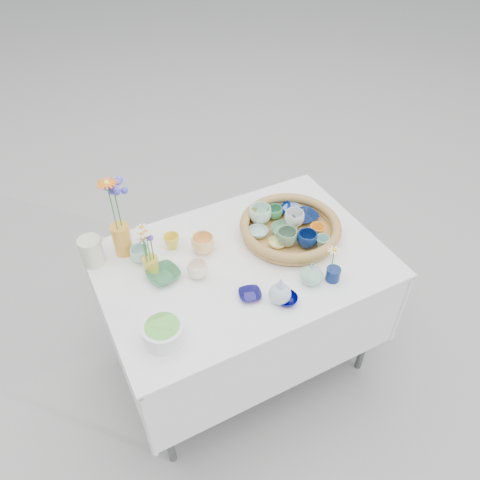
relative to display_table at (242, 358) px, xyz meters
name	(u,v)px	position (x,y,z in m)	size (l,w,h in m)	color
ground	(242,358)	(0.00, 0.00, 0.00)	(80.00, 80.00, 0.00)	#97968F
display_table	(242,358)	(0.00, 0.00, 0.00)	(1.26, 0.86, 0.77)	white
wicker_tray	(290,228)	(0.28, 0.05, 0.80)	(0.47, 0.47, 0.08)	#9F6D37
tray_ceramic_0	(278,208)	(0.31, 0.21, 0.80)	(0.12, 0.12, 0.04)	navy
tray_ceramic_1	(305,217)	(0.39, 0.10, 0.80)	(0.12, 0.12, 0.03)	#091942
tray_ceramic_2	(317,231)	(0.37, -0.04, 0.82)	(0.07, 0.07, 0.06)	orange
tray_ceramic_3	(284,231)	(0.24, 0.05, 0.80)	(0.12, 0.12, 0.04)	#598F65
tray_ceramic_4	(287,237)	(0.22, -0.01, 0.82)	(0.10, 0.10, 0.08)	slate
tray_ceramic_5	(258,232)	(0.14, 0.10, 0.80)	(0.09, 0.09, 0.03)	#99BDB6
tray_ceramic_6	(260,215)	(0.19, 0.18, 0.83)	(0.11, 0.11, 0.09)	silver
tray_ceramic_7	(294,219)	(0.32, 0.08, 0.82)	(0.09, 0.09, 0.07)	white
tray_ceramic_8	(293,210)	(0.37, 0.17, 0.79)	(0.09, 0.09, 0.02)	#739CD2
tray_ceramic_9	(307,239)	(0.30, -0.07, 0.82)	(0.09, 0.09, 0.07)	navy
tray_ceramic_10	(277,243)	(0.18, 0.00, 0.80)	(0.08, 0.08, 0.03)	#FEFC92
tray_ceramic_11	(322,242)	(0.35, -0.11, 0.81)	(0.06, 0.06, 0.06)	#77B7A8
tray_ceramic_12	(275,213)	(0.27, 0.17, 0.81)	(0.08, 0.08, 0.06)	#47A355
loose_ceramic_0	(172,241)	(-0.24, 0.22, 0.80)	(0.07, 0.07, 0.07)	yellow
loose_ceramic_1	(203,244)	(-0.13, 0.13, 0.81)	(0.11, 0.11, 0.08)	#FFC678
loose_ceramic_2	(163,275)	(-0.35, 0.06, 0.78)	(0.14, 0.14, 0.03)	#37784B
loose_ceramic_3	(198,270)	(-0.21, 0.00, 0.80)	(0.09, 0.09, 0.07)	#FFECCF
loose_ceramic_4	(250,295)	(-0.07, -0.21, 0.78)	(0.09, 0.09, 0.02)	#141157
loose_ceramic_5	(140,254)	(-0.40, 0.21, 0.80)	(0.09, 0.09, 0.07)	#A9D2C3
loose_ceramic_6	(287,299)	(0.05, -0.30, 0.78)	(0.09, 0.09, 0.03)	#000155
fluted_bowl	(163,333)	(-0.46, -0.24, 0.81)	(0.16, 0.16, 0.08)	white
bud_vase_paleblue	(280,290)	(0.02, -0.28, 0.83)	(0.09, 0.09, 0.14)	#A8BDD1
bud_vase_seafoam	(312,273)	(0.20, -0.25, 0.82)	(0.10, 0.10, 0.10)	#8FC4A9
bud_vase_cobalt	(333,274)	(0.29, -0.28, 0.80)	(0.06, 0.06, 0.06)	#091C52
single_daisy	(333,259)	(0.28, -0.27, 0.88)	(0.07, 0.07, 0.12)	white
tall_vase_yellow	(122,239)	(-0.45, 0.29, 0.84)	(0.08, 0.08, 0.15)	gold
gerbera	(112,207)	(-0.46, 0.28, 1.04)	(0.10, 0.10, 0.26)	orange
hydrangea	(118,209)	(-0.44, 0.29, 1.01)	(0.07, 0.07, 0.26)	#3C3CBE
white_pitcher	(92,251)	(-0.59, 0.29, 0.83)	(0.14, 0.10, 0.13)	beige
daisy_cup	(151,265)	(-0.38, 0.12, 0.80)	(0.07, 0.07, 0.07)	gold
daisy_posy	(147,244)	(-0.38, 0.13, 0.92)	(0.08, 0.08, 0.17)	white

